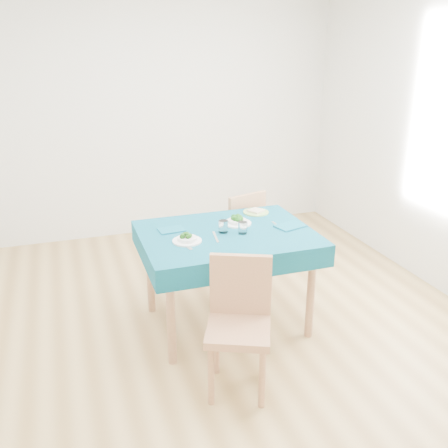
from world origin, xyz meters
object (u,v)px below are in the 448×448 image
object	(u,v)px
table	(227,279)
side_plate	(256,212)
bowl_near	(187,238)
bowl_far	(237,220)
chair_far	(235,230)
chair_near	(239,323)

from	to	relation	value
table	side_plate	world-z (taller)	side_plate
bowl_near	bowl_far	world-z (taller)	bowl_far
chair_far	bowl_far	bearing A→B (deg)	54.20
table	bowl_far	distance (m)	0.46
bowl_far	side_plate	xyz separation A→B (m)	(0.24, 0.20, -0.03)
side_plate	bowl_near	bearing A→B (deg)	-148.35
chair_near	side_plate	world-z (taller)	chair_near
bowl_near	chair_far	bearing A→B (deg)	51.11
bowl_far	side_plate	bearing A→B (deg)	40.13
bowl_near	side_plate	xyz separation A→B (m)	(0.69, 0.43, -0.03)
table	bowl_far	size ratio (longest dim) A/B	5.73
bowl_near	bowl_far	size ratio (longest dim) A/B	0.95
table	chair_far	size ratio (longest dim) A/B	1.32
table	chair_near	world-z (taller)	chair_near
chair_near	side_plate	xyz separation A→B (m)	(0.56, 1.11, 0.28)
bowl_near	table	bearing A→B (deg)	14.49
table	bowl_near	world-z (taller)	bowl_near
chair_near	chair_far	distance (m)	1.58
chair_near	chair_far	bearing A→B (deg)	94.77
chair_near	bowl_near	xyz separation A→B (m)	(-0.13, 0.69, 0.31)
chair_far	table	bearing A→B (deg)	48.48
chair_near	table	bearing A→B (deg)	100.12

